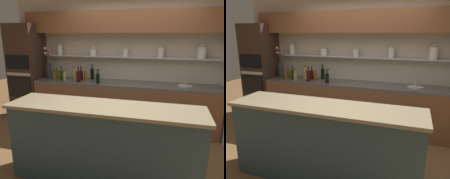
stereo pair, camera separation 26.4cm
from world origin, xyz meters
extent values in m
plane|color=brown|center=(0.00, 0.00, 0.00)|extent=(12.00, 12.00, 0.00)
cube|color=beige|center=(0.00, 1.60, 1.30)|extent=(5.20, 0.10, 2.60)
cube|color=#B7B7BC|center=(-0.13, 1.46, 1.41)|extent=(3.54, 0.18, 0.02)
cylinder|color=silver|center=(-1.58, 1.45, 1.52)|extent=(0.11, 0.11, 0.21)
sphere|color=silver|center=(-1.58, 1.45, 1.65)|extent=(0.04, 0.04, 0.04)
cylinder|color=silver|center=(-0.82, 1.45, 1.49)|extent=(0.15, 0.15, 0.14)
sphere|color=silver|center=(-0.82, 1.45, 1.59)|extent=(0.05, 0.05, 0.05)
cylinder|color=silver|center=(-0.12, 1.45, 1.49)|extent=(0.12, 0.12, 0.15)
sphere|color=silver|center=(-0.12, 1.45, 1.59)|extent=(0.04, 0.04, 0.04)
cylinder|color=silver|center=(0.57, 1.45, 1.51)|extent=(0.12, 0.12, 0.19)
sphere|color=silver|center=(0.57, 1.45, 1.63)|extent=(0.04, 0.04, 0.04)
cylinder|color=silver|center=(1.31, 1.45, 1.53)|extent=(0.16, 0.16, 0.22)
sphere|color=silver|center=(1.31, 1.45, 1.67)|extent=(0.05, 0.05, 0.05)
cube|color=brown|center=(0.00, 1.38, 2.09)|extent=(4.42, 0.34, 0.42)
cube|color=brown|center=(-0.13, 1.24, 0.44)|extent=(3.64, 0.62, 0.88)
cube|color=#56514C|center=(-0.13, 1.24, 0.90)|extent=(3.64, 0.62, 0.04)
cube|color=#334C56|center=(0.00, -0.50, 0.49)|extent=(2.36, 0.55, 0.98)
cube|color=gray|center=(0.00, -0.50, 1.00)|extent=(2.42, 0.61, 0.04)
cube|color=#3D281E|center=(-2.29, 1.24, 1.04)|extent=(0.63, 0.62, 2.07)
cube|color=black|center=(-2.29, 0.92, 0.78)|extent=(0.53, 0.02, 0.40)
cube|color=black|center=(-2.29, 0.92, 1.30)|extent=(0.53, 0.02, 0.28)
cube|color=#B7B7BC|center=(-2.29, 0.92, 1.05)|extent=(0.55, 0.02, 0.06)
cylinder|color=#2D2D33|center=(-1.79, 1.29, 1.08)|extent=(0.12, 0.12, 0.32)
cylinder|color=#4C3319|center=(-1.81, 1.28, 1.40)|extent=(0.02, 0.05, 0.30)
sphere|color=pink|center=(-1.84, 1.26, 1.55)|extent=(0.04, 0.04, 0.04)
cylinder|color=#4C3319|center=(-1.80, 1.29, 1.35)|extent=(0.02, 0.04, 0.22)
sphere|color=pink|center=(-1.84, 1.30, 1.46)|extent=(0.06, 0.06, 0.06)
cylinder|color=#4C3319|center=(-1.79, 1.29, 1.35)|extent=(0.02, 0.02, 0.21)
sphere|color=pink|center=(-1.76, 1.32, 1.45)|extent=(0.05, 0.05, 0.05)
cylinder|color=#4C3319|center=(-1.82, 1.28, 1.35)|extent=(0.01, 0.05, 0.22)
sphere|color=pink|center=(-1.86, 1.28, 1.46)|extent=(0.05, 0.05, 0.05)
cylinder|color=#4C3319|center=(-1.79, 1.31, 1.38)|extent=(0.03, 0.01, 0.28)
sphere|color=pink|center=(-1.80, 1.35, 1.52)|extent=(0.04, 0.04, 0.04)
cylinder|color=#4C3319|center=(-1.80, 1.28, 1.41)|extent=(0.06, 0.05, 0.32)
sphere|color=pink|center=(-1.83, 1.25, 1.57)|extent=(0.06, 0.06, 0.06)
cylinder|color=#B7B7BC|center=(1.05, 1.24, 0.93)|extent=(0.27, 0.27, 0.02)
cylinder|color=#B7B7BC|center=(1.05, 1.34, 1.05)|extent=(0.02, 0.02, 0.22)
cylinder|color=#B7B7BC|center=(1.05, 1.28, 1.16)|extent=(0.02, 0.12, 0.02)
cylinder|color=#380C0C|center=(-1.05, 1.32, 1.01)|extent=(0.08, 0.08, 0.19)
cylinder|color=#380C0C|center=(-1.05, 1.32, 1.15)|extent=(0.02, 0.02, 0.08)
cylinder|color=black|center=(-1.05, 1.32, 1.20)|extent=(0.03, 0.03, 0.01)
cylinder|color=#380C0C|center=(-1.02, 1.10, 1.03)|extent=(0.08, 0.08, 0.21)
cylinder|color=#380C0C|center=(-1.02, 1.10, 1.17)|extent=(0.02, 0.02, 0.08)
cylinder|color=black|center=(-1.02, 1.10, 1.22)|extent=(0.03, 0.03, 0.01)
cylinder|color=tan|center=(-1.20, 1.30, 1.03)|extent=(0.08, 0.08, 0.22)
cylinder|color=tan|center=(-1.20, 1.30, 1.17)|extent=(0.03, 0.03, 0.04)
cylinder|color=black|center=(-1.20, 1.30, 1.19)|extent=(0.03, 0.03, 0.01)
cylinder|color=black|center=(-0.83, 1.39, 1.03)|extent=(0.08, 0.08, 0.23)
cylinder|color=black|center=(-0.83, 1.39, 1.19)|extent=(0.02, 0.02, 0.08)
cylinder|color=black|center=(-0.83, 1.39, 1.24)|extent=(0.03, 0.03, 0.01)
cylinder|color=#193814|center=(-1.43, 1.18, 1.02)|extent=(0.08, 0.08, 0.20)
cylinder|color=#193814|center=(-1.43, 1.18, 1.16)|extent=(0.02, 0.02, 0.08)
cylinder|color=black|center=(-1.43, 1.18, 1.20)|extent=(0.03, 0.03, 0.01)
cylinder|color=brown|center=(-1.57, 1.13, 1.00)|extent=(0.05, 0.05, 0.15)
cylinder|color=brown|center=(-1.57, 1.13, 1.10)|extent=(0.03, 0.03, 0.05)
cylinder|color=black|center=(-1.57, 1.13, 1.13)|extent=(0.03, 0.03, 0.01)
cylinder|color=#9E4C0A|center=(-0.93, 1.26, 0.99)|extent=(0.06, 0.06, 0.15)
cylinder|color=#9E4C0A|center=(-0.93, 1.26, 1.09)|extent=(0.03, 0.03, 0.04)
cylinder|color=black|center=(-0.93, 1.26, 1.11)|extent=(0.03, 0.03, 0.01)
cylinder|color=brown|center=(-1.62, 1.34, 1.00)|extent=(0.06, 0.06, 0.16)
cylinder|color=brown|center=(-1.62, 1.34, 1.10)|extent=(0.03, 0.03, 0.05)
cylinder|color=black|center=(-1.62, 1.34, 1.14)|extent=(0.03, 0.03, 0.01)
cylinder|color=gray|center=(-0.61, 1.21, 1.02)|extent=(0.06, 0.06, 0.20)
cylinder|color=gray|center=(-0.61, 1.21, 1.14)|extent=(0.03, 0.03, 0.04)
cylinder|color=black|center=(-0.61, 1.21, 1.17)|extent=(0.03, 0.03, 0.01)
cylinder|color=black|center=(-0.60, 1.07, 1.01)|extent=(0.07, 0.07, 0.19)
cylinder|color=black|center=(-0.60, 1.07, 1.15)|extent=(0.02, 0.02, 0.08)
cylinder|color=black|center=(-0.60, 1.07, 1.19)|extent=(0.03, 0.03, 0.01)
cylinder|color=tan|center=(-1.34, 1.13, 1.01)|extent=(0.07, 0.07, 0.18)
cylinder|color=tan|center=(-1.34, 1.13, 1.12)|extent=(0.03, 0.03, 0.04)
cylinder|color=black|center=(-1.34, 1.13, 1.15)|extent=(0.03, 0.03, 0.01)
camera|label=1|loc=(0.74, -2.90, 1.88)|focal=35.00mm
camera|label=2|loc=(0.99, -2.83, 1.88)|focal=35.00mm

